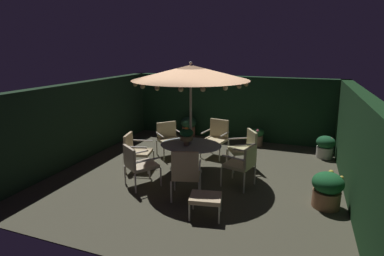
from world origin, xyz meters
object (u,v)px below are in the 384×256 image
patio_dining_table (191,149)px  potted_plant_back_center (325,146)px  ottoman_footrest (206,199)px  patio_umbrella (191,73)px  centerpiece_planter (186,135)px  potted_plant_right_near (258,136)px  potted_plant_left_near (327,189)px  patio_chair_south (186,171)px  patio_chair_southwest (243,162)px  patio_chair_north (217,136)px  patio_chair_southeast (138,163)px  patio_chair_west (245,147)px  patio_chair_northeast (169,136)px  patio_chair_east (136,149)px  potted_plant_back_left (189,126)px

patio_dining_table → potted_plant_back_center: size_ratio=2.41×
ottoman_footrest → patio_umbrella: bearing=117.9°
centerpiece_planter → potted_plant_right_near: (1.28, 2.80, -0.66)m
centerpiece_planter → potted_plant_left_near: 3.19m
patio_chair_south → patio_dining_table: bearing=106.4°
patio_chair_southwest → centerpiece_planter: bearing=169.4°
patio_chair_north → ottoman_footrest: size_ratio=1.62×
patio_chair_southeast → potted_plant_left_near: size_ratio=1.35×
patio_chair_west → centerpiece_planter: bearing=-146.0°
patio_chair_south → ottoman_footrest: size_ratio=1.68×
potted_plant_left_near → patio_chair_northeast: bearing=157.9°
patio_umbrella → patio_chair_northeast: size_ratio=2.90×
patio_dining_table → patio_chair_south: bearing=-73.6°
patio_chair_southeast → patio_chair_southwest: size_ratio=0.99×
patio_chair_west → potted_plant_right_near: (0.03, 1.96, -0.25)m
patio_chair_north → ottoman_footrest: 3.27m
patio_chair_southwest → patio_chair_west: patio_chair_west is taller
centerpiece_planter → potted_plant_left_near: centerpiece_planter is taller
patio_chair_north → patio_chair_west: patio_chair_north is taller
centerpiece_planter → ottoman_footrest: 2.09m
patio_dining_table → patio_chair_north: size_ratio=1.47×
patio_chair_northeast → patio_chair_southwest: size_ratio=0.98×
centerpiece_planter → ottoman_footrest: centerpiece_planter is taller
patio_umbrella → potted_plant_left_near: (3.01, -0.69, -2.04)m
patio_umbrella → potted_plant_left_near: bearing=-12.9°
patio_umbrella → ottoman_footrest: (0.96, -1.82, -2.06)m
patio_dining_table → patio_chair_southwest: (1.33, -0.37, -0.02)m
patio_dining_table → patio_chair_north: 1.39m
patio_umbrella → ottoman_footrest: 2.91m
centerpiece_planter → patio_chair_south: bearing=-69.5°
potted_plant_left_near → patio_chair_south: bearing=-166.1°
patio_chair_north → centerpiece_planter: bearing=-102.4°
patio_chair_east → potted_plant_back_center: patio_chair_east is taller
patio_chair_southwest → patio_chair_west: bearing=97.9°
patio_chair_south → patio_chair_southwest: patio_chair_south is taller
patio_chair_southwest → ottoman_footrest: bearing=-104.5°
patio_chair_west → patio_chair_north: bearing=145.3°
centerpiece_planter → potted_plant_back_left: bearing=110.0°
patio_chair_northeast → potted_plant_back_left: 1.89m
patio_chair_southeast → potted_plant_right_near: patio_chair_southeast is taller
patio_chair_southwest → potted_plant_right_near: (-0.12, 3.06, -0.25)m
patio_chair_east → potted_plant_right_near: size_ratio=1.62×
patio_chair_northeast → patio_chair_south: 2.68m
patio_chair_east → potted_plant_right_near: 3.94m
centerpiece_planter → patio_chair_north: size_ratio=0.43×
patio_chair_south → patio_chair_southwest: bearing=45.9°
centerpiece_planter → patio_chair_southwest: centerpiece_planter is taller
patio_umbrella → patio_chair_northeast: patio_umbrella is taller
patio_chair_east → ottoman_footrest: size_ratio=1.45×
patio_umbrella → patio_chair_southeast: size_ratio=2.88×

